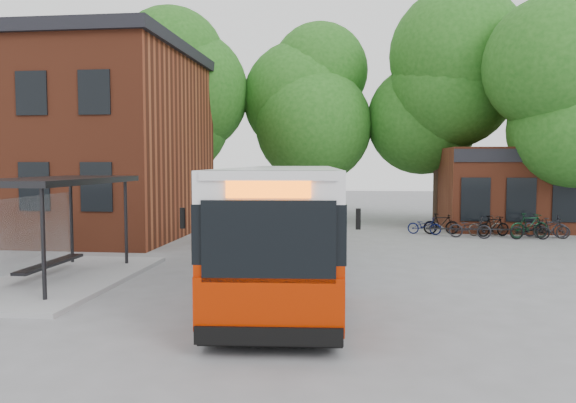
# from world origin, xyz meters

# --- Properties ---
(ground) EXTENTS (100.00, 100.00, 0.00)m
(ground) POSITION_xyz_m (0.00, 0.00, 0.00)
(ground) COLOR slate
(bus_shelter) EXTENTS (3.60, 7.00, 2.90)m
(bus_shelter) POSITION_xyz_m (-4.50, -1.00, 1.45)
(bus_shelter) COLOR black
(bus_shelter) RESTS_ON ground
(bike_rail) EXTENTS (5.20, 0.10, 0.38)m
(bike_rail) POSITION_xyz_m (9.28, 10.00, 0.19)
(bike_rail) COLOR black
(bike_rail) RESTS_ON ground
(tree_0) EXTENTS (7.92, 7.92, 11.00)m
(tree_0) POSITION_xyz_m (-6.00, 16.00, 5.50)
(tree_0) COLOR #1F5717
(tree_0) RESTS_ON ground
(tree_1) EXTENTS (7.92, 7.92, 10.40)m
(tree_1) POSITION_xyz_m (1.00, 17.00, 5.20)
(tree_1) COLOR #1F5717
(tree_1) RESTS_ON ground
(tree_2) EXTENTS (7.92, 7.92, 11.00)m
(tree_2) POSITION_xyz_m (8.00, 16.00, 5.50)
(tree_2) COLOR #1F5717
(tree_2) RESTS_ON ground
(tree_3) EXTENTS (7.04, 7.04, 9.28)m
(tree_3) POSITION_xyz_m (13.00, 12.00, 4.64)
(tree_3) COLOR #1F5717
(tree_3) RESTS_ON ground
(city_bus) EXTENTS (3.49, 12.55, 3.15)m
(city_bus) POSITION_xyz_m (1.67, -0.20, 1.58)
(city_bus) COLOR #A31E00
(city_bus) RESTS_ON ground
(bicycle_0) EXTENTS (1.61, 0.98, 0.80)m
(bicycle_0) POSITION_xyz_m (6.69, 10.64, 0.40)
(bicycle_0) COLOR #050C3C
(bicycle_0) RESTS_ON ground
(bicycle_1) EXTENTS (1.60, 0.47, 0.96)m
(bicycle_1) POSITION_xyz_m (7.46, 10.73, 0.48)
(bicycle_1) COLOR black
(bicycle_1) RESTS_ON ground
(bicycle_2) EXTENTS (1.88, 1.10, 0.93)m
(bicycle_2) POSITION_xyz_m (8.50, 9.57, 0.47)
(bicycle_2) COLOR black
(bicycle_2) RESTS_ON ground
(bicycle_3) EXTENTS (1.61, 0.93, 0.93)m
(bicycle_3) POSITION_xyz_m (9.64, 10.23, 0.47)
(bicycle_3) COLOR black
(bicycle_3) RESTS_ON ground
(bicycle_4) EXTENTS (1.79, 1.11, 0.89)m
(bicycle_4) POSITION_xyz_m (9.36, 10.51, 0.44)
(bicycle_4) COLOR #403A32
(bicycle_4) RESTS_ON ground
(bicycle_5) EXTENTS (1.90, 1.05, 1.10)m
(bicycle_5) POSITION_xyz_m (11.04, 9.82, 0.55)
(bicycle_5) COLOR black
(bicycle_5) RESTS_ON ground
(bicycle_6) EXTENTS (1.72, 0.72, 0.88)m
(bicycle_6) POSITION_xyz_m (10.94, 9.39, 0.44)
(bicycle_6) COLOR black
(bicycle_6) RESTS_ON ground
(bicycle_7) EXTENTS (1.53, 0.61, 0.90)m
(bicycle_7) POSITION_xyz_m (11.97, 9.79, 0.45)
(bicycle_7) COLOR black
(bicycle_7) RESTS_ON ground
(bicycle_extra_0) EXTENTS (1.95, 1.13, 0.97)m
(bicycle_extra_0) POSITION_xyz_m (11.84, 10.26, 0.48)
(bicycle_extra_0) COLOR #21212B
(bicycle_extra_0) RESTS_ON ground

